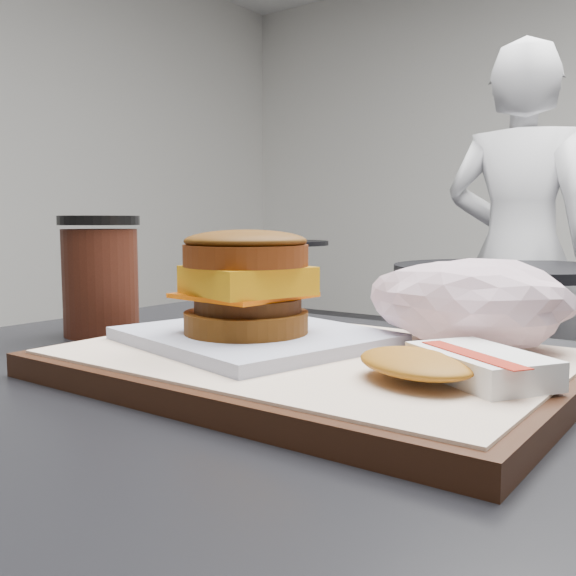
% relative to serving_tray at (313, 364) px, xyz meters
% --- Properties ---
extents(serving_tray, '(0.38, 0.28, 0.02)m').
position_rel_serving_tray_xyz_m(serving_tray, '(0.00, 0.00, 0.00)').
color(serving_tray, black).
rests_on(serving_tray, customer_table).
extents(breakfast_sandwich, '(0.22, 0.21, 0.09)m').
position_rel_serving_tray_xyz_m(breakfast_sandwich, '(-0.06, -0.01, 0.05)').
color(breakfast_sandwich, silver).
rests_on(breakfast_sandwich, serving_tray).
extents(hash_brown, '(0.14, 0.13, 0.02)m').
position_rel_serving_tray_xyz_m(hash_brown, '(0.12, -0.03, 0.02)').
color(hash_brown, white).
rests_on(hash_brown, serving_tray).
extents(crumpled_wrapper, '(0.16, 0.12, 0.07)m').
position_rel_serving_tray_xyz_m(crumpled_wrapper, '(0.09, 0.09, 0.05)').
color(crumpled_wrapper, white).
rests_on(crumpled_wrapper, serving_tray).
extents(coffee_cup, '(0.08, 0.08, 0.12)m').
position_rel_serving_tray_xyz_m(coffee_cup, '(-0.28, 0.02, 0.05)').
color(coffee_cup, '#3C170E').
rests_on(coffee_cup, customer_table).
extents(neighbor_table, '(0.70, 0.70, 0.75)m').
position_rel_serving_tray_xyz_m(neighbor_table, '(-0.36, 1.63, -0.23)').
color(neighbor_table, black).
rests_on(neighbor_table, ground).
extents(napkin, '(0.16, 0.16, 0.00)m').
position_rel_serving_tray_xyz_m(napkin, '(-0.39, 1.55, -0.03)').
color(napkin, white).
rests_on(napkin, neighbor_table).
extents(patron, '(0.56, 0.38, 1.53)m').
position_rel_serving_tray_xyz_m(patron, '(-0.45, 2.03, -0.02)').
color(patron, silver).
rests_on(patron, ground).
extents(bg_table_mid, '(0.66, 0.66, 0.75)m').
position_rel_serving_tray_xyz_m(bg_table_mid, '(-2.41, 3.18, -0.22)').
color(bg_table_mid, black).
rests_on(bg_table_mid, ground).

